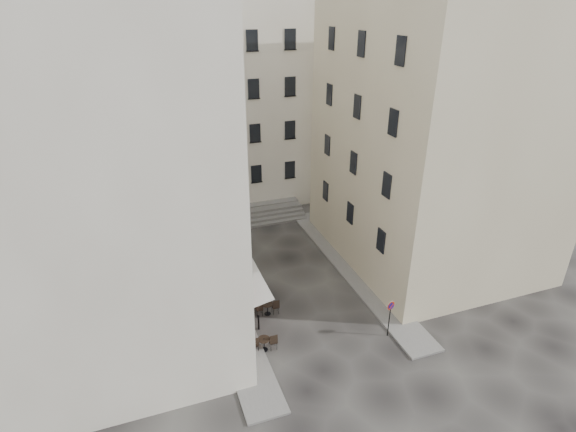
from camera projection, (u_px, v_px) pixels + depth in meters
name	position (u px, v px, depth m)	size (l,w,h in m)	color
ground	(306.00, 307.00, 27.11)	(90.00, 90.00, 0.00)	black
sidewalk_left	(219.00, 285.00, 29.11)	(2.00, 22.00, 0.12)	slate
sidewalk_right	(350.00, 267.00, 30.98)	(2.00, 18.00, 0.12)	slate
building_left	(88.00, 145.00, 21.98)	(12.20, 16.20, 20.60)	beige
building_right	(438.00, 126.00, 29.17)	(12.20, 14.20, 18.60)	#C2B390
building_back	(216.00, 94.00, 38.84)	(18.20, 10.20, 18.60)	beige
cafe_storefront	(230.00, 286.00, 25.83)	(1.74, 7.30, 3.50)	#430D09
stone_steps	(251.00, 216.00, 37.59)	(9.00, 3.15, 0.80)	#5F5D5A
bollard_near	(259.00, 322.00, 25.05)	(0.12, 0.12, 0.98)	black
bollard_mid	(243.00, 288.00, 28.02)	(0.12, 0.12, 0.98)	black
bollard_far	(230.00, 260.00, 30.98)	(0.12, 0.12, 0.98)	black
no_parking_sign	(390.00, 312.00, 24.09)	(0.51, 0.17, 2.29)	black
bistro_table_a	(264.00, 343.00, 23.56)	(1.39, 0.65, 0.98)	black
bistro_table_b	(267.00, 307.00, 26.26)	(1.37, 0.64, 0.96)	black
bistro_table_c	(245.00, 300.00, 26.93)	(1.29, 0.60, 0.91)	black
bistro_table_d	(241.00, 277.00, 29.22)	(1.21, 0.57, 0.85)	black
bistro_table_e	(236.00, 266.00, 30.38)	(1.22, 0.57, 0.86)	black
pedestrian	(253.00, 296.00, 26.60)	(0.65, 0.43, 1.79)	black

